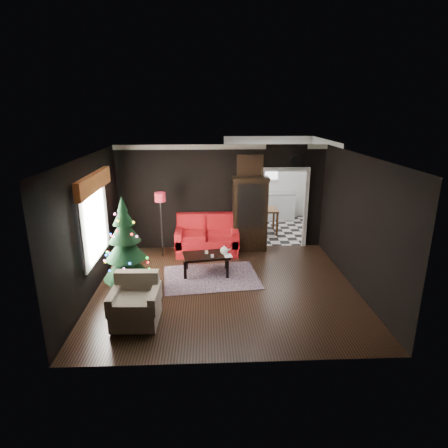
{
  "coord_description": "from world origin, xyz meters",
  "views": [
    {
      "loc": [
        -0.37,
        -7.29,
        3.67
      ],
      "look_at": [
        0.0,
        0.9,
        1.15
      ],
      "focal_mm": 30.08,
      "sensor_mm": 36.0,
      "label": 1
    }
  ],
  "objects_px": {
    "christmas_tree": "(125,244)",
    "armchair": "(135,300)",
    "curio_cabinet": "(250,216)",
    "kitchen_table": "(265,221)",
    "floor_lamp": "(162,226)",
    "wall_clock": "(296,161)",
    "coffee_table": "(206,264)",
    "teapot": "(224,250)",
    "loveseat": "(207,235)"
  },
  "relations": [
    {
      "from": "armchair",
      "to": "floor_lamp",
      "type": "bearing_deg",
      "value": 89.95
    },
    {
      "from": "wall_clock",
      "to": "teapot",
      "type": "bearing_deg",
      "value": -138.61
    },
    {
      "from": "floor_lamp",
      "to": "kitchen_table",
      "type": "height_order",
      "value": "floor_lamp"
    },
    {
      "from": "curio_cabinet",
      "to": "teapot",
      "type": "relative_size",
      "value": 9.23
    },
    {
      "from": "curio_cabinet",
      "to": "wall_clock",
      "type": "distance_m",
      "value": 1.88
    },
    {
      "from": "armchair",
      "to": "coffee_table",
      "type": "distance_m",
      "value": 2.43
    },
    {
      "from": "coffee_table",
      "to": "kitchen_table",
      "type": "height_order",
      "value": "kitchen_table"
    },
    {
      "from": "wall_clock",
      "to": "kitchen_table",
      "type": "bearing_deg",
      "value": 113.75
    },
    {
      "from": "curio_cabinet",
      "to": "kitchen_table",
      "type": "distance_m",
      "value": 1.67
    },
    {
      "from": "christmas_tree",
      "to": "armchair",
      "type": "height_order",
      "value": "christmas_tree"
    },
    {
      "from": "loveseat",
      "to": "teapot",
      "type": "xyz_separation_m",
      "value": [
        0.39,
        -1.32,
        0.07
      ]
    },
    {
      "from": "loveseat",
      "to": "coffee_table",
      "type": "height_order",
      "value": "loveseat"
    },
    {
      "from": "floor_lamp",
      "to": "kitchen_table",
      "type": "bearing_deg",
      "value": 32.17
    },
    {
      "from": "loveseat",
      "to": "armchair",
      "type": "relative_size",
      "value": 2.0
    },
    {
      "from": "christmas_tree",
      "to": "wall_clock",
      "type": "bearing_deg",
      "value": 32.28
    },
    {
      "from": "floor_lamp",
      "to": "teapot",
      "type": "xyz_separation_m",
      "value": [
        1.54,
        -1.12,
        -0.26
      ]
    },
    {
      "from": "floor_lamp",
      "to": "armchair",
      "type": "relative_size",
      "value": 2.04
    },
    {
      "from": "curio_cabinet",
      "to": "kitchen_table",
      "type": "bearing_deg",
      "value": 65.56
    },
    {
      "from": "christmas_tree",
      "to": "curio_cabinet",
      "type": "bearing_deg",
      "value": 39.97
    },
    {
      "from": "armchair",
      "to": "christmas_tree",
      "type": "bearing_deg",
      "value": 108.83
    },
    {
      "from": "christmas_tree",
      "to": "coffee_table",
      "type": "relative_size",
      "value": 1.81
    },
    {
      "from": "floor_lamp",
      "to": "wall_clock",
      "type": "bearing_deg",
      "value": 9.79
    },
    {
      "from": "loveseat",
      "to": "christmas_tree",
      "type": "height_order",
      "value": "christmas_tree"
    },
    {
      "from": "christmas_tree",
      "to": "teapot",
      "type": "distance_m",
      "value": 2.24
    },
    {
      "from": "loveseat",
      "to": "floor_lamp",
      "type": "distance_m",
      "value": 1.21
    },
    {
      "from": "teapot",
      "to": "wall_clock",
      "type": "relative_size",
      "value": 0.64
    },
    {
      "from": "coffee_table",
      "to": "kitchen_table",
      "type": "relative_size",
      "value": 1.37
    },
    {
      "from": "christmas_tree",
      "to": "armchair",
      "type": "distance_m",
      "value": 1.45
    },
    {
      "from": "loveseat",
      "to": "teapot",
      "type": "relative_size",
      "value": 8.26
    },
    {
      "from": "coffee_table",
      "to": "kitchen_table",
      "type": "xyz_separation_m",
      "value": [
        1.82,
        2.97,
        0.13
      ]
    },
    {
      "from": "curio_cabinet",
      "to": "christmas_tree",
      "type": "relative_size",
      "value": 1.02
    },
    {
      "from": "teapot",
      "to": "wall_clock",
      "type": "height_order",
      "value": "wall_clock"
    },
    {
      "from": "wall_clock",
      "to": "kitchen_table",
      "type": "height_order",
      "value": "wall_clock"
    },
    {
      "from": "curio_cabinet",
      "to": "floor_lamp",
      "type": "height_order",
      "value": "curio_cabinet"
    },
    {
      "from": "teapot",
      "to": "wall_clock",
      "type": "xyz_separation_m",
      "value": [
        1.96,
        1.72,
        1.81
      ]
    },
    {
      "from": "curio_cabinet",
      "to": "kitchen_table",
      "type": "height_order",
      "value": "curio_cabinet"
    },
    {
      "from": "loveseat",
      "to": "teapot",
      "type": "height_order",
      "value": "loveseat"
    },
    {
      "from": "kitchen_table",
      "to": "wall_clock",
      "type": "bearing_deg",
      "value": -66.25
    },
    {
      "from": "wall_clock",
      "to": "curio_cabinet",
      "type": "bearing_deg",
      "value": -171.47
    },
    {
      "from": "armchair",
      "to": "teapot",
      "type": "relative_size",
      "value": 4.13
    },
    {
      "from": "teapot",
      "to": "kitchen_table",
      "type": "height_order",
      "value": "kitchen_table"
    },
    {
      "from": "loveseat",
      "to": "wall_clock",
      "type": "relative_size",
      "value": 5.31
    },
    {
      "from": "christmas_tree",
      "to": "teapot",
      "type": "relative_size",
      "value": 9.04
    },
    {
      "from": "coffee_table",
      "to": "kitchen_table",
      "type": "distance_m",
      "value": 3.49
    },
    {
      "from": "floor_lamp",
      "to": "armchair",
      "type": "height_order",
      "value": "floor_lamp"
    },
    {
      "from": "coffee_table",
      "to": "wall_clock",
      "type": "bearing_deg",
      "value": 36.02
    },
    {
      "from": "loveseat",
      "to": "kitchen_table",
      "type": "height_order",
      "value": "loveseat"
    },
    {
      "from": "coffee_table",
      "to": "floor_lamp",
      "type": "bearing_deg",
      "value": 135.27
    },
    {
      "from": "wall_clock",
      "to": "kitchen_table",
      "type": "relative_size",
      "value": 0.43
    },
    {
      "from": "loveseat",
      "to": "coffee_table",
      "type": "distance_m",
      "value": 1.35
    }
  ]
}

